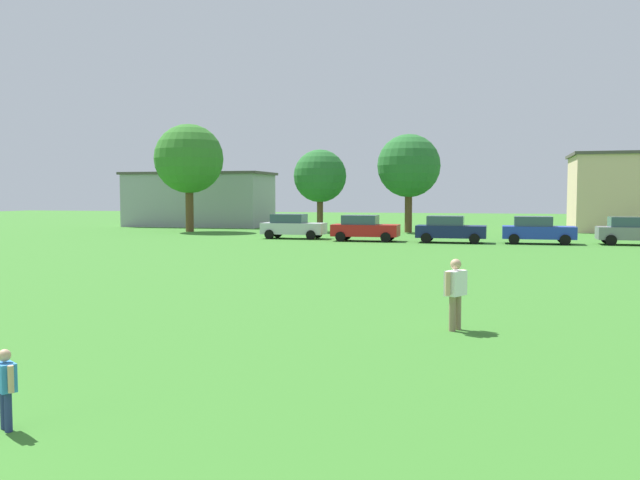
% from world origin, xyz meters
% --- Properties ---
extents(ground_plane, '(160.00, 160.00, 0.00)m').
position_xyz_m(ground_plane, '(0.00, 30.00, 0.00)').
color(ground_plane, '#387528').
extents(child_kite_flyer, '(0.43, 0.35, 1.05)m').
position_xyz_m(child_kite_flyer, '(1.82, 3.41, 0.62)').
color(child_kite_flyer, navy).
rests_on(child_kite_flyer, ground).
extents(adult_bystander, '(0.50, 0.68, 1.59)m').
position_xyz_m(adult_bystander, '(6.96, 11.39, 0.94)').
color(adult_bystander, '#8C7259').
rests_on(adult_bystander, ground).
extents(parked_car_silver_0, '(4.30, 2.02, 1.68)m').
position_xyz_m(parked_car_silver_0, '(-5.74, 40.92, 0.86)').
color(parked_car_silver_0, silver).
rests_on(parked_car_silver_0, ground).
extents(parked_car_red_1, '(4.30, 2.02, 1.68)m').
position_xyz_m(parked_car_red_1, '(-0.51, 39.67, 0.86)').
color(parked_car_red_1, red).
rests_on(parked_car_red_1, ground).
extents(parked_car_navy_2, '(4.30, 2.02, 1.68)m').
position_xyz_m(parked_car_navy_2, '(4.96, 39.54, 0.86)').
color(parked_car_navy_2, '#141E4C').
rests_on(parked_car_navy_2, ground).
extents(parked_car_blue_3, '(4.30, 2.02, 1.68)m').
position_xyz_m(parked_car_blue_3, '(10.22, 39.88, 0.86)').
color(parked_car_blue_3, '#1E38AD').
rests_on(parked_car_blue_3, ground).
extents(parked_car_gray_4, '(4.30, 2.02, 1.68)m').
position_xyz_m(parked_car_gray_4, '(15.75, 40.33, 0.86)').
color(parked_car_gray_4, slate).
rests_on(parked_car_gray_4, ground).
extents(tree_far_left, '(5.60, 5.60, 8.72)m').
position_xyz_m(tree_far_left, '(-16.45, 47.35, 5.89)').
color(tree_far_left, brown).
rests_on(tree_far_left, ground).
extents(tree_center, '(4.29, 4.29, 6.68)m').
position_xyz_m(tree_center, '(-6.17, 50.08, 4.51)').
color(tree_center, brown).
rests_on(tree_center, ground).
extents(tree_far_right, '(5.02, 5.02, 7.82)m').
position_xyz_m(tree_far_right, '(0.96, 50.72, 5.28)').
color(tree_far_right, brown).
rests_on(tree_far_right, ground).
extents(house_left, '(13.75, 6.56, 5.13)m').
position_xyz_m(house_left, '(-19.80, 56.60, 2.57)').
color(house_left, '#9999A3').
rests_on(house_left, ground).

